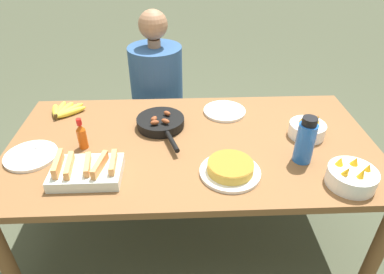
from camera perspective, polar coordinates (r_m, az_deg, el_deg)
name	(u,v)px	position (r m, az deg, el deg)	size (l,w,h in m)	color
ground_plane	(192,236)	(2.19, 0.00, -16.11)	(14.00, 14.00, 0.00)	#474C38
dining_table	(192,155)	(1.76, 0.00, -2.97)	(1.83, 0.95, 0.70)	brown
banana_bunch	(64,111)	(2.08, -20.52, 4.13)	(0.21, 0.20, 0.04)	yellow
melon_tray	(86,171)	(1.55, -17.20, -5.40)	(0.30, 0.21, 0.10)	silver
skillet	(161,123)	(1.83, -5.22, 2.40)	(0.25, 0.41, 0.08)	black
frittata_plate_center	(230,169)	(1.51, 6.39, -5.29)	(0.27, 0.27, 0.06)	white
empty_plate_near_front	(31,156)	(1.78, -25.25, -2.85)	(0.24, 0.24, 0.02)	white
empty_plate_far_left	(224,111)	(1.97, 5.43, 4.31)	(0.24, 0.24, 0.02)	white
fruit_bowl_mango	(307,129)	(1.84, 18.65, 1.29)	(0.18, 0.18, 0.13)	white
fruit_bowl_citrus	(352,176)	(1.59, 25.05, -5.97)	(0.20, 0.20, 0.12)	white
water_bottle	(305,141)	(1.62, 18.38, -0.61)	(0.09, 0.09, 0.23)	blue
hot_sauce_bottle	(82,135)	(1.72, -17.90, 0.27)	(0.04, 0.04, 0.16)	#C64C0F
person_figure	(158,110)	(2.46, -5.64, 4.46)	(0.39, 0.39, 1.17)	black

